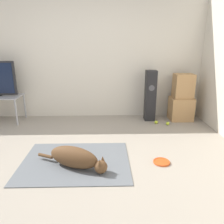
% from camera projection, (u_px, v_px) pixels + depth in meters
% --- Properties ---
extents(ground_plane, '(12.00, 12.00, 0.00)m').
position_uv_depth(ground_plane, '(59.00, 166.00, 2.78)').
color(ground_plane, '#9E9384').
extents(wall_back, '(8.00, 0.06, 2.55)m').
position_uv_depth(wall_back, '(76.00, 55.00, 4.41)').
color(wall_back, silver).
rests_on(wall_back, ground_plane).
extents(area_rug, '(1.41, 1.09, 0.01)m').
position_uv_depth(area_rug, '(76.00, 161.00, 2.89)').
color(area_rug, slate).
rests_on(area_rug, ground_plane).
extents(dog, '(0.93, 0.48, 0.27)m').
position_uv_depth(dog, '(76.00, 158.00, 2.70)').
color(dog, brown).
rests_on(dog, area_rug).
extents(frisbee, '(0.22, 0.22, 0.03)m').
position_uv_depth(frisbee, '(162.00, 162.00, 2.86)').
color(frisbee, '#DB511E').
rests_on(frisbee, ground_plane).
extents(cardboard_box_lower, '(0.45, 0.37, 0.46)m').
position_uv_depth(cardboard_box_lower, '(181.00, 109.00, 4.45)').
color(cardboard_box_lower, tan).
rests_on(cardboard_box_lower, ground_plane).
extents(cardboard_box_upper, '(0.37, 0.30, 0.47)m').
position_uv_depth(cardboard_box_upper, '(183.00, 86.00, 4.33)').
color(cardboard_box_upper, tan).
rests_on(cardboard_box_upper, cardboard_box_lower).
extents(floor_speaker, '(0.21, 0.21, 1.01)m').
position_uv_depth(floor_speaker, '(150.00, 96.00, 4.36)').
color(floor_speaker, black).
rests_on(floor_speaker, ground_plane).
extents(tennis_ball_by_boxes, '(0.07, 0.07, 0.07)m').
position_uv_depth(tennis_ball_by_boxes, '(168.00, 123.00, 4.20)').
color(tennis_ball_by_boxes, '#C6E033').
rests_on(tennis_ball_by_boxes, ground_plane).
extents(tennis_ball_near_speaker, '(0.07, 0.07, 0.07)m').
position_uv_depth(tennis_ball_near_speaker, '(156.00, 122.00, 4.27)').
color(tennis_ball_near_speaker, '#C6E033').
rests_on(tennis_ball_near_speaker, ground_plane).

